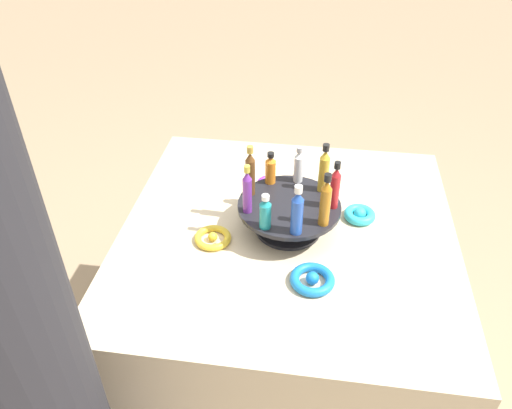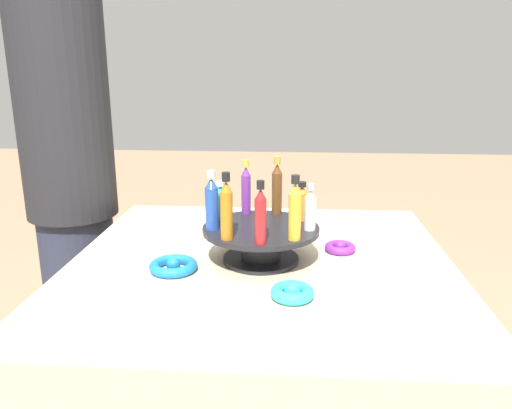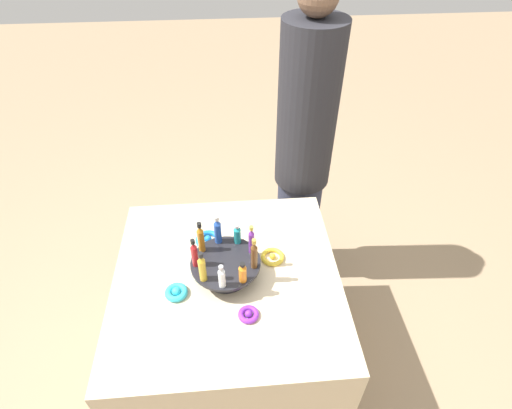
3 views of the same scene
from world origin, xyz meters
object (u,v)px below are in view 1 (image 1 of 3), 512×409
at_px(bottle_blue, 297,212).
at_px(ribbon_bow_gold, 213,238).
at_px(ribbon_bow_blue, 312,279).
at_px(bottle_purple, 247,191).
at_px(ribbon_bow_teal, 360,214).
at_px(bottle_brown, 250,173).
at_px(bottle_orange, 270,169).
at_px(display_stand, 289,214).
at_px(person_figure, 10,396).
at_px(ribbon_bow_purple, 269,184).
at_px(bottle_clear, 299,166).
at_px(bottle_amber, 325,202).
at_px(bottle_red, 335,187).
at_px(bottle_teal, 265,213).
at_px(bottle_gold, 324,170).

distance_m(bottle_blue, ribbon_bow_gold, 0.27).
bearing_deg(ribbon_bow_blue, bottle_purple, 140.32).
bearing_deg(ribbon_bow_teal, bottle_brown, -172.06).
xyz_separation_m(bottle_orange, bottle_blue, (0.09, -0.21, 0.02)).
height_order(display_stand, ribbon_bow_teal, display_stand).
xyz_separation_m(bottle_purple, person_figure, (-0.32, -0.62, -0.03)).
distance_m(display_stand, ribbon_bow_purple, 0.22).
bearing_deg(bottle_clear, bottle_purple, -126.91).
xyz_separation_m(display_stand, bottle_purple, (-0.11, -0.05, 0.10)).
height_order(bottle_brown, bottle_amber, same).
bearing_deg(ribbon_bow_gold, person_figure, -111.08).
bearing_deg(bottle_orange, ribbon_bow_blue, -64.58).
height_order(bottle_amber, ribbon_bow_gold, bottle_amber).
distance_m(display_stand, bottle_purple, 0.15).
distance_m(display_stand, ribbon_bow_gold, 0.22).
bearing_deg(bottle_orange, bottle_red, -26.91).
xyz_separation_m(bottle_clear, ribbon_bow_blue, (0.06, -0.32, -0.13)).
distance_m(bottle_amber, person_figure, 0.79).
bearing_deg(display_stand, bottle_brown, 163.09).
distance_m(ribbon_bow_blue, ribbon_bow_gold, 0.30).
bearing_deg(person_figure, bottle_clear, 3.27).
relative_size(display_stand, ribbon_bow_gold, 2.79).
bearing_deg(bottle_blue, bottle_amber, 33.09).
height_order(display_stand, bottle_red, bottle_red).
bearing_deg(bottle_brown, bottle_teal, -66.91).
bearing_deg(ribbon_bow_blue, display_stand, 111.23).
height_order(bottle_teal, ribbon_bow_purple, bottle_teal).
distance_m(ribbon_bow_purple, ribbon_bow_gold, 0.30).
relative_size(bottle_blue, bottle_amber, 0.93).
bearing_deg(bottle_brown, bottle_clear, 33.09).
height_order(bottle_amber, bottle_gold, bottle_amber).
height_order(bottle_purple, bottle_gold, bottle_gold).
height_order(bottle_orange, bottle_amber, bottle_amber).
height_order(bottle_blue, bottle_gold, bottle_gold).
distance_m(bottle_teal, ribbon_bow_blue, 0.20).
xyz_separation_m(bottle_blue, ribbon_bow_purple, (-0.10, 0.31, -0.14)).
relative_size(bottle_brown, bottle_red, 1.08).
xyz_separation_m(bottle_blue, bottle_amber, (0.07, 0.04, 0.01)).
xyz_separation_m(bottle_purple, ribbon_bow_teal, (0.31, 0.12, -0.14)).
distance_m(bottle_brown, person_figure, 0.77).
xyz_separation_m(bottle_teal, bottle_red, (0.17, 0.11, 0.02)).
height_order(bottle_red, ribbon_bow_gold, bottle_red).
height_order(bottle_teal, ribbon_bow_blue, bottle_teal).
bearing_deg(ribbon_bow_purple, ribbon_bow_gold, -113.77).
height_order(bottle_purple, ribbon_bow_blue, bottle_purple).
bearing_deg(ribbon_bow_purple, bottle_orange, -82.35).
height_order(bottle_orange, person_figure, person_figure).
distance_m(bottle_purple, bottle_amber, 0.20).
height_order(bottle_orange, ribbon_bow_purple, bottle_orange).
bearing_deg(bottle_teal, bottle_gold, 53.09).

